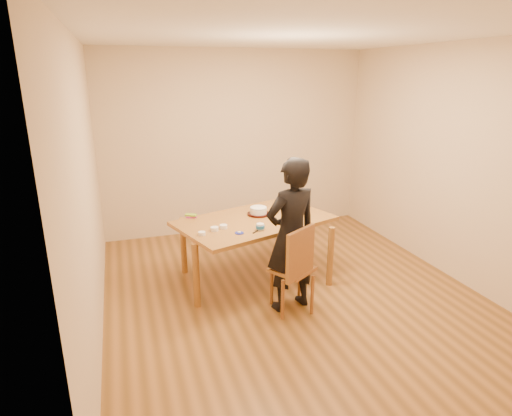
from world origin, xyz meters
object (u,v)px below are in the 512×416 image
object	(u,v)px
dining_chair	(292,269)
person	(291,236)
cake_plate	(258,214)
dining_table	(255,221)
cake	(258,211)

from	to	relation	value
dining_chair	person	distance (m)	0.35
person	cake_plate	bearing A→B (deg)	-98.38
dining_chair	cake_plate	size ratio (longest dim) A/B	1.43
dining_chair	cake_plate	distance (m)	0.97
dining_table	person	xyz separation A→B (m)	(0.15, -0.73, 0.07)
dining_chair	cake	size ratio (longest dim) A/B	1.86
cake	person	size ratio (longest dim) A/B	0.13
dining_table	dining_chair	world-z (taller)	dining_table
cake_plate	cake	bearing A→B (deg)	0.00
cake	person	bearing A→B (deg)	-86.03
dining_table	cake	xyz separation A→B (m)	(0.09, 0.14, 0.07)
dining_table	cake	bearing A→B (deg)	38.78
dining_chair	dining_table	bearing A→B (deg)	69.02
cake_plate	person	xyz separation A→B (m)	(0.06, -0.87, 0.04)
cake	person	world-z (taller)	person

